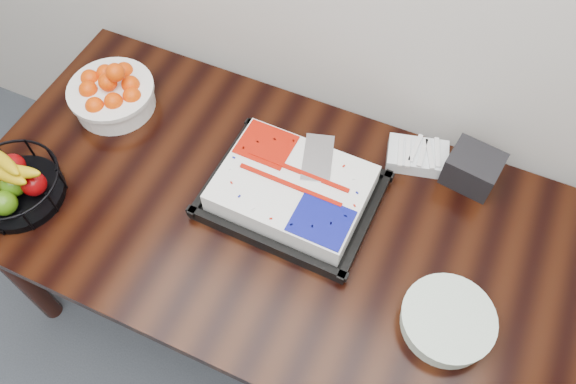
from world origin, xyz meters
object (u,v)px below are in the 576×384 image
at_px(table, 276,230).
at_px(fruit_basket, 13,184).
at_px(plate_stack, 447,321).
at_px(tangerine_bowl, 111,90).
at_px(napkin_box, 473,169).
at_px(cake_tray, 292,191).

distance_m(table, fruit_basket, 0.76).
bearing_deg(plate_stack, tangerine_bowl, 166.71).
bearing_deg(table, napkin_box, 36.72).
bearing_deg(cake_tray, tangerine_bowl, 172.25).
distance_m(tangerine_bowl, napkin_box, 1.13).
xyz_separation_m(cake_tray, fruit_basket, (-0.73, -0.32, 0.02)).
height_order(table, fruit_basket, fruit_basket).
bearing_deg(napkin_box, fruit_basket, -153.07).
xyz_separation_m(fruit_basket, napkin_box, (1.17, 0.60, -0.01)).
bearing_deg(fruit_basket, table, 19.28).
height_order(fruit_basket, napkin_box, fruit_basket).
relative_size(cake_tray, fruit_basket, 1.75).
height_order(table, cake_tray, cake_tray).
height_order(cake_tray, tangerine_bowl, tangerine_bowl).
height_order(cake_tray, napkin_box, napkin_box).
relative_size(table, napkin_box, 12.35).
relative_size(fruit_basket, plate_stack, 1.16).
relative_size(tangerine_bowl, fruit_basket, 0.99).
height_order(table, tangerine_bowl, tangerine_bowl).
xyz_separation_m(tangerine_bowl, plate_stack, (1.18, -0.28, -0.05)).
bearing_deg(tangerine_bowl, plate_stack, -13.29).
distance_m(tangerine_bowl, plate_stack, 1.21).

